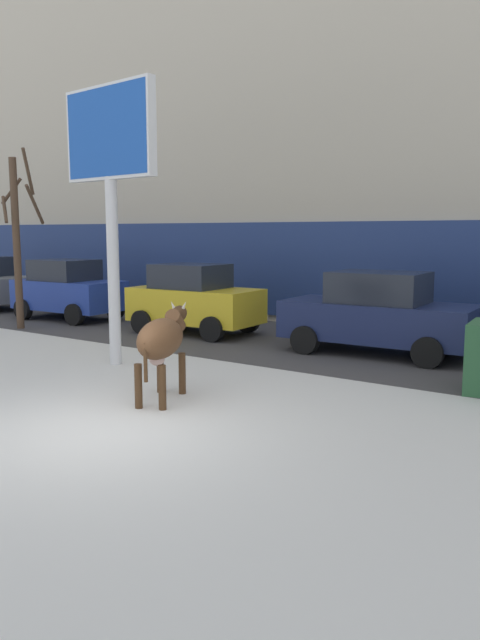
{
  "coord_description": "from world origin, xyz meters",
  "views": [
    {
      "loc": [
        6.31,
        -5.59,
        2.71
      ],
      "look_at": [
        -0.15,
        3.65,
        1.1
      ],
      "focal_mm": 34.69,
      "sensor_mm": 36.0,
      "label": 1
    }
  ],
  "objects_px": {
    "car_blue_hatchback": "(68,290)",
    "pedestrian_near_billboard": "(138,284)",
    "car_yellow_hatchback": "(194,299)",
    "billboard": "(109,150)",
    "car_navy_sedan": "(378,314)",
    "bare_tree_left_lot": "(18,236)",
    "cow_brown": "(162,340)"
  },
  "relations": [
    {
      "from": "billboard",
      "to": "car_blue_hatchback",
      "type": "xyz_separation_m",
      "value": [
        -6.12,
        3.86,
        -3.39
      ]
    },
    {
      "from": "cow_brown",
      "to": "car_yellow_hatchback",
      "type": "relative_size",
      "value": 0.53
    },
    {
      "from": "cow_brown",
      "to": "car_blue_hatchback",
      "type": "height_order",
      "value": "car_blue_hatchback"
    },
    {
      "from": "car_yellow_hatchback",
      "to": "pedestrian_near_billboard",
      "type": "distance_m",
      "value": 6.11
    },
    {
      "from": "car_blue_hatchback",
      "to": "car_yellow_hatchback",
      "type": "relative_size",
      "value": 1.0
    },
    {
      "from": "car_navy_sedan",
      "to": "car_yellow_hatchback",
      "type": "bearing_deg",
      "value": -178.73
    },
    {
      "from": "car_navy_sedan",
      "to": "bare_tree_left_lot",
      "type": "distance_m",
      "value": 10.11
    },
    {
      "from": "billboard",
      "to": "bare_tree_left_lot",
      "type": "bearing_deg",
      "value": 162.04
    },
    {
      "from": "car_navy_sedan",
      "to": "cow_brown",
      "type": "bearing_deg",
      "value": -103.68
    },
    {
      "from": "car_yellow_hatchback",
      "to": "pedestrian_near_billboard",
      "type": "relative_size",
      "value": 2.07
    },
    {
      "from": "car_blue_hatchback",
      "to": "billboard",
      "type": "bearing_deg",
      "value": -32.28
    },
    {
      "from": "cow_brown",
      "to": "car_blue_hatchback",
      "type": "relative_size",
      "value": 0.53
    },
    {
      "from": "billboard",
      "to": "car_yellow_hatchback",
      "type": "bearing_deg",
      "value": 106.14
    },
    {
      "from": "car_blue_hatchback",
      "to": "cow_brown",
      "type": "bearing_deg",
      "value": -31.38
    },
    {
      "from": "cow_brown",
      "to": "car_yellow_hatchback",
      "type": "distance_m",
      "value": 6.68
    },
    {
      "from": "pedestrian_near_billboard",
      "to": "car_yellow_hatchback",
      "type": "bearing_deg",
      "value": -31.67
    },
    {
      "from": "car_yellow_hatchback",
      "to": "billboard",
      "type": "bearing_deg",
      "value": -73.86
    },
    {
      "from": "bare_tree_left_lot",
      "to": "car_yellow_hatchback",
      "type": "bearing_deg",
      "value": 25.51
    },
    {
      "from": "car_blue_hatchback",
      "to": "bare_tree_left_lot",
      "type": "height_order",
      "value": "bare_tree_left_lot"
    },
    {
      "from": "billboard",
      "to": "pedestrian_near_billboard",
      "type": "bearing_deg",
      "value": 131.38
    },
    {
      "from": "billboard",
      "to": "car_navy_sedan",
      "type": "height_order",
      "value": "billboard"
    },
    {
      "from": "car_blue_hatchback",
      "to": "pedestrian_near_billboard",
      "type": "distance_m",
      "value": 3.36
    },
    {
      "from": "car_blue_hatchback",
      "to": "car_yellow_hatchback",
      "type": "xyz_separation_m",
      "value": [
        4.96,
        0.14,
        0.0
      ]
    },
    {
      "from": "cow_brown",
      "to": "bare_tree_left_lot",
      "type": "distance_m",
      "value": 9.13
    },
    {
      "from": "bare_tree_left_lot",
      "to": "car_navy_sedan",
      "type": "bearing_deg",
      "value": 13.2
    },
    {
      "from": "cow_brown",
      "to": "bare_tree_left_lot",
      "type": "xyz_separation_m",
      "value": [
        -8.34,
        3.33,
        1.61
      ]
    },
    {
      "from": "car_blue_hatchback",
      "to": "bare_tree_left_lot",
      "type": "distance_m",
      "value": 2.66
    },
    {
      "from": "car_blue_hatchback",
      "to": "pedestrian_near_billboard",
      "type": "bearing_deg",
      "value": 94.09
    },
    {
      "from": "billboard",
      "to": "car_navy_sedan",
      "type": "distance_m",
      "value": 6.69
    },
    {
      "from": "billboard",
      "to": "car_yellow_hatchback",
      "type": "relative_size",
      "value": 1.55
    },
    {
      "from": "billboard",
      "to": "car_navy_sedan",
      "type": "relative_size",
      "value": 1.3
    },
    {
      "from": "cow_brown",
      "to": "car_blue_hatchback",
      "type": "xyz_separation_m",
      "value": [
        -8.77,
        5.35,
        -0.07
      ]
    }
  ]
}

